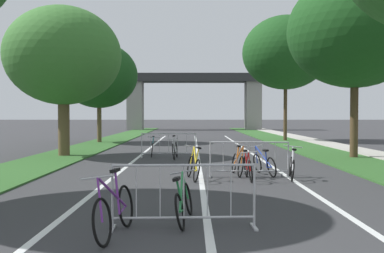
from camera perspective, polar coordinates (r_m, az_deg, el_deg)
The scene contains 23 objects.
grass_verge_left at distance 27.85m, azimuth -11.76°, elevation -2.19°, with size 2.59×59.97×0.05m, color #2D5B26.
grass_verge_right at distance 27.96m, azimuth 13.00°, elevation -2.19°, with size 2.59×59.97×0.05m, color #2D5B26.
sidewalk_path_right at distance 28.50m, azimuth 17.12°, elevation -2.11°, with size 1.61×59.97×0.08m, color #ADA89E.
lane_stripe_center at distance 20.10m, azimuth 0.84°, elevation -3.67°, with size 0.14×34.69×0.01m, color silver.
lane_stripe_right_lane at distance 20.29m, azimuth 8.14°, elevation -3.63°, with size 0.14×34.69×0.01m, color silver.
lane_stripe_left_lane at distance 20.23m, azimuth -6.49°, elevation -3.65°, with size 0.14×34.69×0.01m, color silver.
overpass_bridge at distance 52.30m, azimuth 0.38°, elevation 4.64°, with size 18.29×3.03×6.72m.
tree_left_maple_mid at distance 20.05m, azimuth -16.45°, elevation 8.85°, with size 5.06×5.06×6.57m.
tree_left_cypress_far at distance 29.04m, azimuth -12.02°, elevation 6.58°, with size 5.01×5.01×6.52m.
tree_right_pine_near at distance 19.81m, azimuth 20.71°, elevation 11.66°, with size 5.62×5.62×7.74m.
tree_right_oak_mid at distance 31.13m, azimuth 12.29°, elevation 9.45°, with size 5.99×5.99×8.67m.
crowd_barrier_nearest at distance 7.09m, azimuth -0.99°, elevation -9.19°, with size 2.37×0.54×1.05m.
crowd_barrier_second at distance 12.93m, azimuth 7.61°, elevation -4.31°, with size 2.36×0.49×1.05m.
crowd_barrier_third at distance 18.61m, azimuth -3.00°, elevation -2.50°, with size 2.37×0.52×1.05m.
bicycle_blue_0 at distance 13.41m, azimuth 9.54°, elevation -4.86°, with size 0.70×1.67×0.90m.
bicycle_white_1 at distance 18.17m, azimuth -2.18°, elevation -3.04°, with size 0.47×1.75×0.97m.
bicycle_purple_2 at distance 6.80m, azimuth -10.03°, elevation -10.79°, with size 0.60×1.78×1.01m.
bicycle_yellow_3 at distance 12.33m, azimuth 0.29°, elevation -5.29°, with size 0.54×1.67×0.96m.
bicycle_red_4 at distance 12.38m, azimuth 7.44°, elevation -5.34°, with size 0.44×1.68×0.86m.
bicycle_teal_5 at distance 19.17m, azimuth -5.14°, elevation -2.86°, with size 0.49×1.69×0.91m.
bicycle_green_6 at distance 7.52m, azimuth -1.00°, elevation -9.92°, with size 0.46×1.69×0.85m.
bicycle_silver_7 at distance 12.74m, azimuth 13.08°, elevation -5.14°, with size 0.57×1.55×0.95m.
bicycle_orange_8 at distance 13.29m, azimuth 6.10°, elevation -4.82°, with size 0.49×1.63×0.98m.
Camera 1 is at (-0.26, -2.66, 1.85)m, focal length 40.62 mm.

